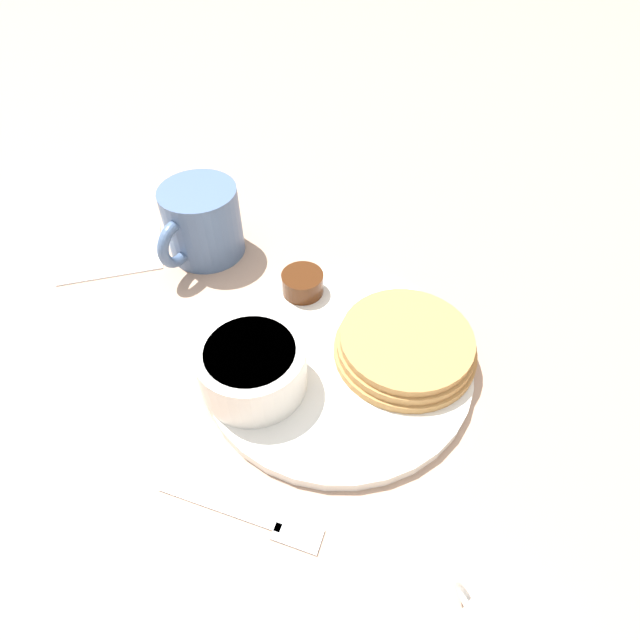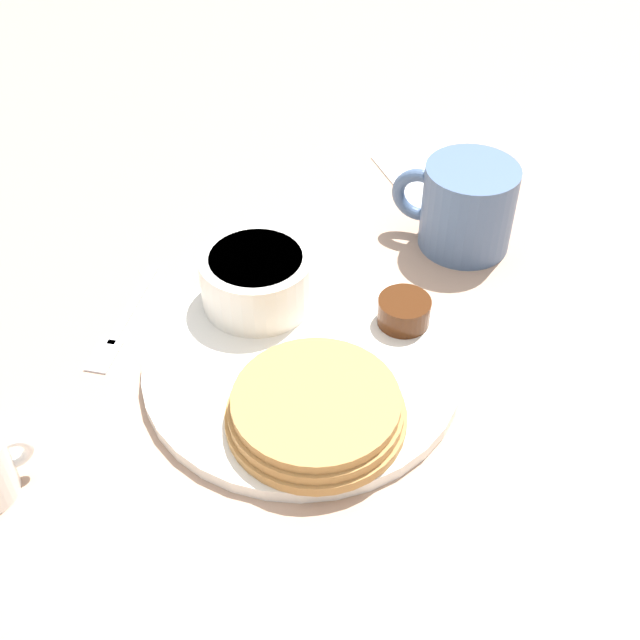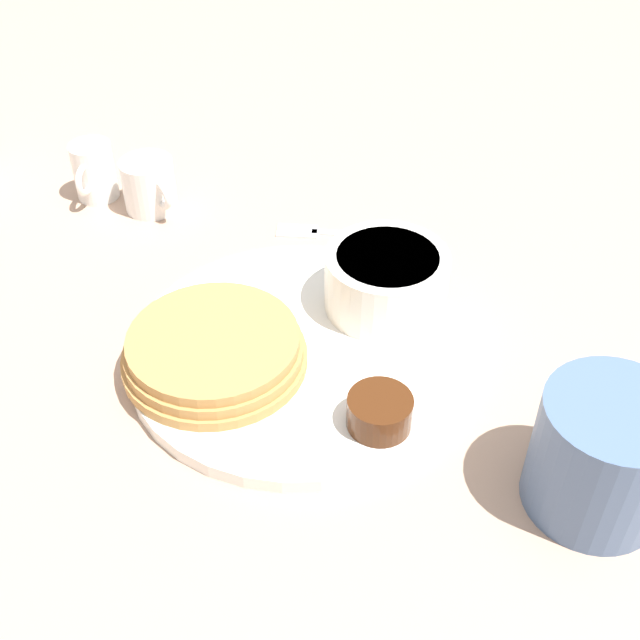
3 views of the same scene
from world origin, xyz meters
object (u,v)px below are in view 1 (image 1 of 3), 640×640
Objects in this scene: coffee_mug at (202,223)px; fork at (258,520)px; plate at (338,360)px; bowl at (252,366)px.

coffee_mug is 0.35m from fork.
plate is 0.17m from fork.
fork is at bearing -100.77° from bowl.
bowl is at bearing -174.65° from plate.
coffee_mug reaches higher than bowl.
coffee_mug reaches higher than plate.
fork is (-0.01, -0.34, -0.04)m from coffee_mug.
plate reaches higher than fork.
coffee_mug is 0.85× the size of fork.
plate is 0.24m from coffee_mug.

